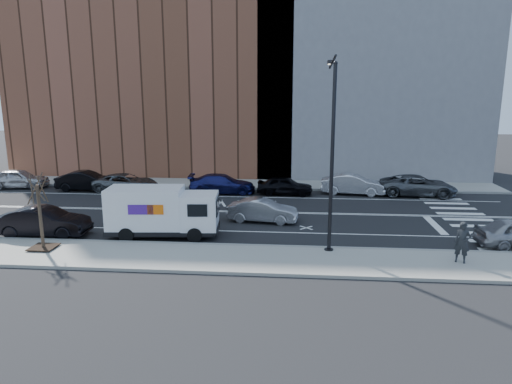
% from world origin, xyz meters
% --- Properties ---
extents(ground, '(120.00, 120.00, 0.00)m').
position_xyz_m(ground, '(0.00, 0.00, 0.00)').
color(ground, black).
rests_on(ground, ground).
extents(sidewalk_near, '(44.00, 3.60, 0.15)m').
position_xyz_m(sidewalk_near, '(0.00, -8.80, 0.07)').
color(sidewalk_near, gray).
rests_on(sidewalk_near, ground).
extents(sidewalk_far, '(44.00, 3.60, 0.15)m').
position_xyz_m(sidewalk_far, '(0.00, 8.80, 0.07)').
color(sidewalk_far, gray).
rests_on(sidewalk_far, ground).
extents(curb_near, '(44.00, 0.25, 0.17)m').
position_xyz_m(curb_near, '(0.00, -7.00, 0.08)').
color(curb_near, gray).
rests_on(curb_near, ground).
extents(curb_far, '(44.00, 0.25, 0.17)m').
position_xyz_m(curb_far, '(0.00, 7.00, 0.08)').
color(curb_far, gray).
rests_on(curb_far, ground).
extents(crosswalk, '(3.00, 14.00, 0.01)m').
position_xyz_m(crosswalk, '(16.00, 0.00, 0.00)').
color(crosswalk, white).
rests_on(crosswalk, ground).
extents(road_markings, '(40.00, 8.60, 0.01)m').
position_xyz_m(road_markings, '(0.00, 0.00, 0.00)').
color(road_markings, white).
rests_on(road_markings, ground).
extents(bldg_brick, '(26.00, 10.00, 22.00)m').
position_xyz_m(bldg_brick, '(-8.00, 15.60, 11.00)').
color(bldg_brick, brown).
rests_on(bldg_brick, ground).
extents(bldg_concrete, '(20.00, 10.00, 26.00)m').
position_xyz_m(bldg_concrete, '(12.00, 15.60, 13.00)').
color(bldg_concrete, slate).
rests_on(bldg_concrete, ground).
extents(streetlight, '(0.44, 4.02, 9.34)m').
position_xyz_m(streetlight, '(7.00, -6.91, 5.08)').
color(streetlight, black).
rests_on(streetlight, ground).
extents(street_tree, '(1.20, 1.20, 3.75)m').
position_xyz_m(street_tree, '(-7.00, -8.40, 1.45)').
color(street_tree, black).
rests_on(street_tree, ground).
extents(fedex_van, '(6.10, 2.50, 2.72)m').
position_xyz_m(fedex_van, '(-1.80, -5.60, 1.43)').
color(fedex_van, black).
rests_on(fedex_van, ground).
extents(far_parked_a, '(4.80, 2.37, 1.57)m').
position_xyz_m(far_parked_a, '(-17.16, 5.99, 0.79)').
color(far_parked_a, '#ABACB0').
rests_on(far_parked_a, ground).
extents(far_parked_b, '(4.72, 1.77, 1.54)m').
position_xyz_m(far_parked_b, '(-11.20, 5.56, 0.77)').
color(far_parked_b, black).
rests_on(far_parked_b, ground).
extents(far_parked_c, '(5.01, 2.35, 1.39)m').
position_xyz_m(far_parked_c, '(-8.00, 5.53, 0.69)').
color(far_parked_c, '#51565A').
rests_on(far_parked_c, ground).
extents(far_parked_d, '(5.25, 2.46, 1.48)m').
position_xyz_m(far_parked_d, '(-0.31, 5.48, 0.74)').
color(far_parked_d, navy).
rests_on(far_parked_d, ground).
extents(far_parked_e, '(4.27, 1.87, 1.43)m').
position_xyz_m(far_parked_e, '(4.56, 5.33, 0.72)').
color(far_parked_e, black).
rests_on(far_parked_e, ground).
extents(far_parked_f, '(4.96, 2.24, 1.58)m').
position_xyz_m(far_parked_f, '(9.73, 5.93, 0.79)').
color(far_parked_f, silver).
rests_on(far_parked_f, ground).
extents(far_parked_g, '(5.78, 3.00, 1.56)m').
position_xyz_m(far_parked_g, '(14.60, 5.92, 0.78)').
color(far_parked_g, '#4E5156').
rests_on(far_parked_g, ground).
extents(driving_sedan, '(4.35, 1.99, 1.38)m').
position_xyz_m(driving_sedan, '(3.39, -2.17, 0.69)').
color(driving_sedan, '#A5A5AA').
rests_on(driving_sedan, ground).
extents(near_parked_rear_a, '(4.92, 1.88, 1.60)m').
position_xyz_m(near_parked_rear_a, '(-8.28, -6.01, 0.80)').
color(near_parked_rear_a, black).
rests_on(near_parked_rear_a, ground).
extents(pedestrian, '(0.80, 0.67, 1.88)m').
position_xyz_m(pedestrian, '(12.83, -8.56, 1.09)').
color(pedestrian, black).
rests_on(pedestrian, sidewalk_near).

